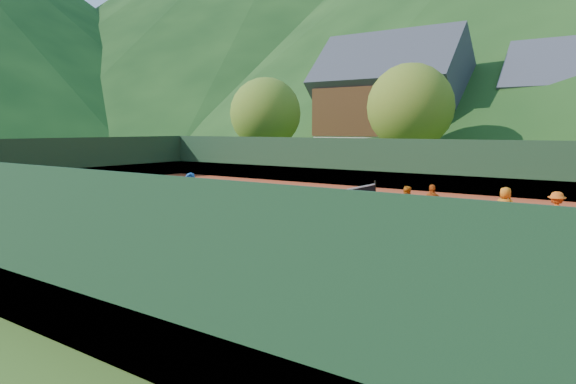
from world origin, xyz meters
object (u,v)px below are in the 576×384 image
Objects in this scene: student_b at (432,206)px; chalet_left at (391,107)px; coach at (191,200)px; tennis_net at (307,208)px; student_a at (406,206)px; ball_hopper at (98,195)px; student_c at (505,209)px; student_d at (556,215)px.

chalet_left is at bearing -86.10° from student_b.
coach is 4.49m from tennis_net.
student_a reaches higher than ball_hopper.
student_c is 1.71m from student_d.
coach is at bearing 1.37° from ball_hopper.
student_a is at bearing 22.15° from ball_hopper.
student_b is at bearing 21.43° from ball_hopper.
student_b is at bearing 179.37° from student_a.
student_a is (6.45, 4.74, -0.25)m from coach.
student_c reaches higher than tennis_net.
student_b reaches higher than student_c.
chalet_left is (-14.42, 28.41, 4.84)m from student_b.
chalet_left is (-7.04, 33.34, 4.63)m from coach.
coach reaches higher than student_d.
student_b is 2.50m from student_c.
tennis_net is 32.04m from chalet_left.
student_c is at bearing -27.65° from student_d.
student_b is 13.84m from ball_hopper.
chalet_left is at bearing -76.93° from student_a.
chalet_left is (-16.70, 27.39, 4.85)m from student_c.
coach is 1.99× the size of ball_hopper.
chalet_left is (-10.00, 30.00, 5.13)m from tennis_net.
tennis_net is at bearing 22.27° from ball_hopper.
ball_hopper is at bearing -1.58° from student_b.
student_a is at bearing 17.58° from coach.
student_a is 0.95m from student_b.
student_d is at bearing 177.85° from student_a.
student_c reaches higher than ball_hopper.
tennis_net is at bearing -1.05° from student_d.
student_b is at bearing 15.01° from coach.
student_c is 1.54× the size of ball_hopper.
student_a is at bearing 21.86° from tennis_net.
ball_hopper is at bearing -87.37° from chalet_left.
student_b is 4.02m from student_d.
student_d reaches higher than tennis_net.
student_a is at bearing 29.00° from student_c.
chalet_left reaches higher than student_d.
tennis_net is (2.96, 3.34, -0.49)m from coach.
coach is 5.51m from ball_hopper.
chalet_left is at bearing -72.63° from student_d.
student_a is 12.91m from ball_hopper.
tennis_net is (-4.42, -1.59, -0.29)m from student_b.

